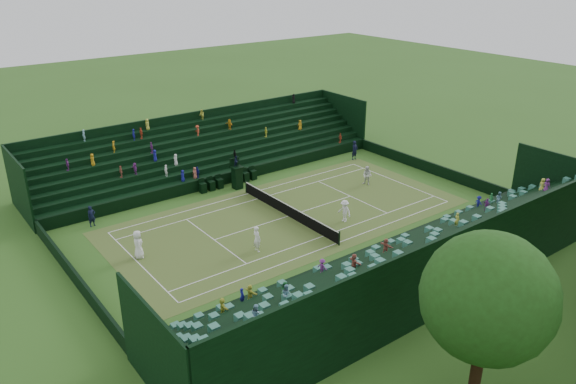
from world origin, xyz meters
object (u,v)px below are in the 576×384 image
(player_far_west, at_px, (367,176))
(player_far_east, at_px, (345,211))
(umpire_chair, at_px, (237,174))
(player_near_west, at_px, (138,244))
(player_near_east, at_px, (257,239))
(tennis_net, at_px, (288,210))

(player_far_west, bearing_deg, player_far_east, -77.69)
(player_far_east, bearing_deg, player_far_west, 114.10)
(umpire_chair, relative_size, player_near_west, 1.51)
(player_near_east, xyz_separation_m, player_far_east, (0.10, 7.71, -0.06))
(player_near_east, bearing_deg, tennis_net, -61.06)
(tennis_net, relative_size, player_near_west, 6.07)
(player_far_east, bearing_deg, player_near_east, -99.90)
(player_near_east, bearing_deg, player_far_east, -94.11)
(tennis_net, distance_m, umpire_chair, 7.11)
(umpire_chair, xyz_separation_m, player_far_west, (6.03, 9.33, -0.41))
(player_near_east, bearing_deg, player_near_west, 56.05)
(tennis_net, xyz_separation_m, player_far_west, (-1.05, 9.28, 0.31))
(umpire_chair, height_order, player_far_west, umpire_chair)
(player_near_west, bearing_deg, tennis_net, -81.21)
(player_near_east, distance_m, player_far_west, 14.78)
(player_near_west, height_order, player_far_east, player_near_west)
(umpire_chair, bearing_deg, player_far_east, 15.49)
(umpire_chair, xyz_separation_m, player_near_west, (6.28, -11.47, -0.28))
(player_far_west, bearing_deg, player_near_east, -94.65)
(player_near_west, distance_m, player_far_east, 14.87)
(umpire_chair, relative_size, player_far_east, 1.70)
(player_near_east, xyz_separation_m, player_far_west, (-4.16, 14.19, -0.08))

